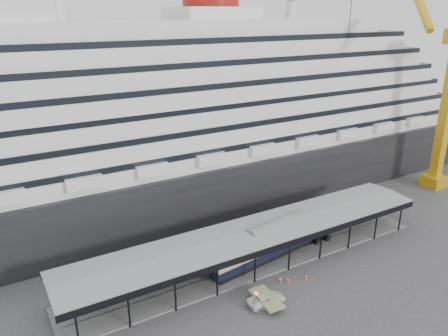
{
  "coord_description": "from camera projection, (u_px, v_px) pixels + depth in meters",
  "views": [
    {
      "loc": [
        -31.81,
        -39.89,
        34.33
      ],
      "look_at": [
        -3.47,
        8.0,
        14.18
      ],
      "focal_mm": 35.0,
      "sensor_mm": 36.0,
      "label": 1
    }
  ],
  "objects": [
    {
      "name": "ground",
      "position": [
        276.0,
        279.0,
        59.2
      ],
      "size": [
        200.0,
        200.0,
        0.0
      ],
      "primitive_type": "plane",
      "color": "#3C3C3E",
      "rests_on": "ground"
    },
    {
      "name": "traffic_cone_right",
      "position": [
        280.0,
        280.0,
        58.41
      ],
      "size": [
        0.43,
        0.43,
        0.75
      ],
      "rotation": [
        0.0,
        0.0,
        0.12
      ],
      "color": "#CF3F0B",
      "rests_on": "ground"
    },
    {
      "name": "platform_canopy",
      "position": [
        255.0,
        247.0,
        62.44
      ],
      "size": [
        56.0,
        9.18,
        5.3
      ],
      "color": "slate",
      "rests_on": "ground"
    },
    {
      "name": "crane_yellow",
      "position": [
        444.0,
        90.0,
        83.47
      ],
      "size": [
        23.83,
        18.78,
        47.6
      ],
      "color": "#CB9112",
      "rests_on": "ground"
    },
    {
      "name": "cruise_ship",
      "position": [
        173.0,
        104.0,
        78.86
      ],
      "size": [
        130.0,
        30.0,
        43.9
      ],
      "color": "black",
      "rests_on": "ground"
    },
    {
      "name": "traffic_cone_left",
      "position": [
        288.0,
        280.0,
        58.31
      ],
      "size": [
        0.44,
        0.44,
        0.74
      ],
      "rotation": [
        0.0,
        0.0,
        0.18
      ],
      "color": "#D23D0B",
      "rests_on": "ground"
    },
    {
      "name": "pullman_carriage",
      "position": [
        276.0,
        238.0,
        64.04
      ],
      "size": [
        23.75,
        6.15,
        23.13
      ],
      "rotation": [
        0.0,
        0.0,
        0.13
      ],
      "color": "black",
      "rests_on": "ground"
    },
    {
      "name": "traffic_cone_mid",
      "position": [
        306.0,
        277.0,
        59.06
      ],
      "size": [
        0.45,
        0.45,
        0.67
      ],
      "rotation": [
        0.0,
        0.0,
        0.37
      ],
      "color": "#F9410D",
      "rests_on": "ground"
    },
    {
      "name": "port_truck",
      "position": [
        266.0,
        300.0,
        53.86
      ],
      "size": [
        5.0,
        2.52,
        1.36
      ],
      "primitive_type": "imported",
      "rotation": [
        0.0,
        0.0,
        1.52
      ],
      "color": "silver",
      "rests_on": "ground"
    }
  ]
}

